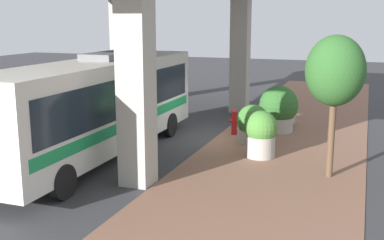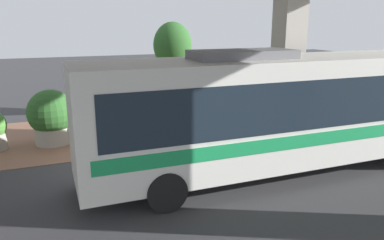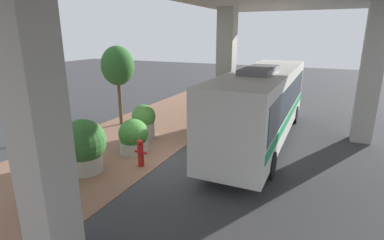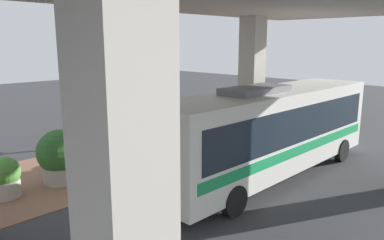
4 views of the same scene
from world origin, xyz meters
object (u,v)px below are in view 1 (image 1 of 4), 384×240
fire_hydrant (234,122)px  planter_front (253,125)px  bus (99,102)px  street_tree_near (335,72)px  planter_middle (261,134)px  planter_extra (279,109)px  planter_back (285,108)px

fire_hydrant → planter_front: size_ratio=0.72×
bus → street_tree_near: street_tree_near is taller
fire_hydrant → planter_middle: (-1.77, 2.94, 0.31)m
bus → planter_extra: 8.16m
street_tree_near → bus: bearing=3.6°
bus → fire_hydrant: size_ratio=10.21×
bus → planter_extra: bus is taller
planter_extra → street_tree_near: size_ratio=0.46×
planter_middle → fire_hydrant: bearing=-59.0°
planter_front → planter_middle: (-0.74, 1.92, 0.14)m
planter_front → street_tree_near: (-3.25, 3.34, 2.60)m
planter_back → planter_front: bearing=81.9°
bus → planter_front: bus is taller
planter_front → planter_middle: size_ratio=0.91×
fire_hydrant → planter_back: 3.67m
planter_extra → planter_middle: bearing=91.6°
bus → planter_middle: bus is taller
planter_extra → street_tree_near: bearing=115.0°
fire_hydrant → planter_front: planter_front is taller
bus → planter_front: size_ratio=7.36×
planter_back → planter_extra: size_ratio=0.71×
planter_front → planter_extra: planter_extra is taller
planter_middle → planter_extra: 4.20m
bus → planter_back: size_ratio=7.89×
planter_extra → planter_back: bearing=-89.6°
planter_front → planter_back: bearing=-98.1°
planter_back → planter_extra: planter_extra is taller
bus → planter_front: (-4.69, -3.84, -1.27)m
bus → fire_hydrant: 6.25m
planter_front → planter_extra: size_ratio=0.76×
bus → street_tree_near: (-7.94, -0.50, 1.33)m
bus → planter_front: 6.19m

